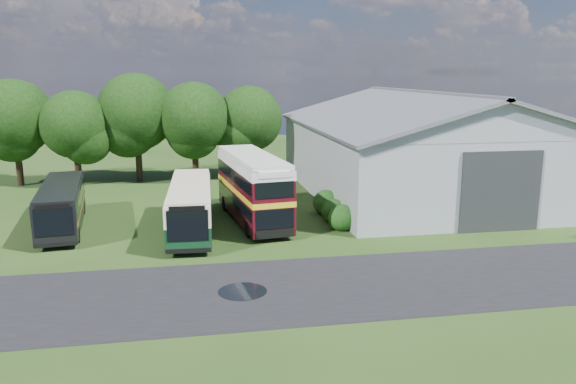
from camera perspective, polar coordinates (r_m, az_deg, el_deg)
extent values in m
plane|color=#1D3912|center=(28.52, -2.23, -7.66)|extent=(120.00, 120.00, 0.00)
cube|color=black|center=(26.35, 5.27, -9.41)|extent=(60.00, 8.00, 0.02)
cylinder|color=black|center=(25.57, -4.64, -10.08)|extent=(2.20, 2.20, 0.01)
cube|color=gray|center=(47.02, 13.31, 3.35)|extent=(18.00, 24.00, 5.50)
cube|color=#2D3033|center=(36.49, 20.80, 0.02)|extent=(5.20, 0.18, 5.00)
cylinder|color=black|center=(53.64, -25.63, 2.40)|extent=(0.56, 0.56, 3.42)
sphere|color=black|center=(53.18, -26.05, 6.84)|extent=(6.46, 6.46, 6.46)
cylinder|color=black|center=(51.58, -20.54, 2.28)|extent=(0.56, 0.56, 3.06)
sphere|color=black|center=(51.13, -20.85, 6.41)|extent=(5.78, 5.78, 5.78)
cylinder|color=black|center=(52.16, -14.91, 3.05)|extent=(0.56, 0.56, 3.60)
sphere|color=black|center=(51.68, -15.17, 7.87)|extent=(6.80, 6.80, 6.80)
cylinder|color=black|center=(51.02, -9.38, 2.94)|extent=(0.56, 0.56, 3.31)
sphere|color=black|center=(50.54, -9.53, 7.47)|extent=(6.26, 6.26, 6.26)
cylinder|color=black|center=(52.13, -3.88, 3.18)|extent=(0.56, 0.56, 3.17)
sphere|color=black|center=(51.67, -3.94, 7.43)|extent=(5.98, 5.98, 5.98)
sphere|color=#194714|center=(35.23, 5.45, -3.83)|extent=(1.70, 1.70, 1.70)
sphere|color=#194714|center=(37.09, 4.62, -3.00)|extent=(1.60, 1.60, 1.60)
sphere|color=#194714|center=(38.96, 3.87, -2.25)|extent=(1.80, 1.80, 1.80)
cube|color=black|center=(34.93, -9.87, -1.33)|extent=(2.91, 10.88, 2.68)
cube|color=#3E0812|center=(36.60, -3.61, 0.62)|extent=(3.93, 10.56, 4.13)
cube|color=black|center=(37.82, -22.02, -1.17)|extent=(3.54, 10.33, 2.52)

